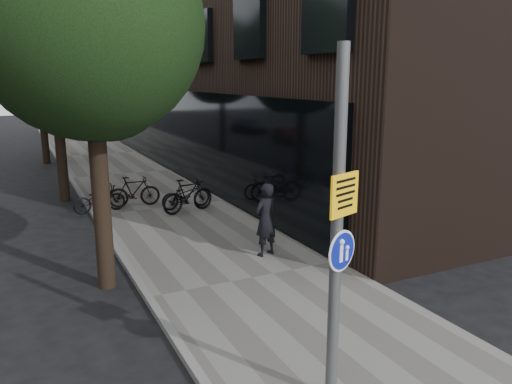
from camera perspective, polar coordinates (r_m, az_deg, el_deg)
ground at (r=8.27m, az=8.55°, el=-18.70°), size 120.00×120.00×0.00m
sidewalk at (r=16.87m, az=-10.31°, el=-1.91°), size 4.50×60.00×0.12m
curb_edge at (r=16.43m, az=-17.87°, el=-2.71°), size 0.15×60.00×0.13m
street_tree_near at (r=10.52m, az=-18.21°, el=16.62°), size 4.40×4.40×7.50m
street_tree_mid at (r=18.96m, az=-22.07°, el=14.42°), size 5.00×5.00×7.80m
street_tree_far at (r=27.93m, az=-23.58°, el=13.52°), size 5.00×5.00×7.80m
signpost at (r=6.30m, az=9.21°, el=-4.52°), size 0.51×0.21×4.61m
pedestrian at (r=11.94m, az=1.10°, el=-3.18°), size 0.75×0.60×1.78m
parked_bike_facade_near at (r=16.55m, az=-8.02°, el=-0.32°), size 1.74×0.75×0.89m
parked_bike_facade_far at (r=16.00m, az=-7.78°, el=-0.38°), size 1.90×0.94×1.10m
parked_bike_curb_near at (r=16.64m, az=-17.47°, el=-0.76°), size 1.72×0.79×0.87m
parked_bike_curb_far at (r=17.07m, az=-13.75°, el=0.07°), size 1.73×0.61×1.02m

